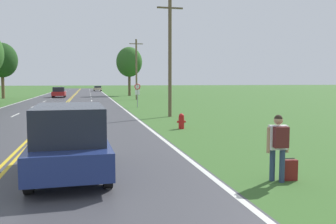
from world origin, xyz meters
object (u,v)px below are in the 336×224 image
object	(u,v)px
suitcase	(289,170)
tree_left_verge	(2,60)
traffic_sign	(137,89)
tree_right_cluster	(129,62)
fire_hydrant	(181,121)
car_dark_blue_suv_nearest	(70,139)
car_champagne_hatchback_mid_near	(98,88)
hitchhiker_person	(278,141)
car_red_sedan_approaching	(59,92)

from	to	relation	value
suitcase	tree_left_verge	distance (m)	49.71
traffic_sign	tree_right_cluster	xyz separation A→B (m)	(2.28, 26.74, 3.96)
fire_hydrant	suitcase	bearing A→B (deg)	-89.11
tree_left_verge	car_dark_blue_suv_nearest	distance (m)	46.52
car_champagne_hatchback_mid_near	hitchhiker_person	bearing A→B (deg)	-0.36
hitchhiker_person	tree_right_cluster	world-z (taller)	tree_right_cluster
hitchhiker_person	suitcase	world-z (taller)	hitchhiker_person
car_dark_blue_suv_nearest	suitcase	bearing A→B (deg)	71.18
hitchhiker_person	suitcase	size ratio (longest dim) A/B	2.91
car_red_sedan_approaching	car_champagne_hatchback_mid_near	bearing A→B (deg)	-11.71
fire_hydrant	car_dark_blue_suv_nearest	xyz separation A→B (m)	(-5.21, -8.29, 0.56)
traffic_sign	tree_left_verge	world-z (taller)	tree_left_verge
hitchhiker_person	traffic_sign	size ratio (longest dim) A/B	0.74
suitcase	tree_right_cluster	distance (m)	52.60
tree_left_verge	fire_hydrant	bearing A→B (deg)	-65.73
suitcase	tree_left_verge	xyz separation A→B (m)	(-16.67, 46.55, 5.14)
tree_right_cluster	car_champagne_hatchback_mid_near	xyz separation A→B (m)	(-4.57, 29.10, -4.95)
car_champagne_hatchback_mid_near	fire_hydrant	bearing A→B (deg)	0.01
tree_right_cluster	car_dark_blue_suv_nearest	world-z (taller)	tree_right_cluster
car_dark_blue_suv_nearest	tree_left_verge	bearing A→B (deg)	-167.68
car_dark_blue_suv_nearest	car_champagne_hatchback_mid_near	xyz separation A→B (m)	(2.76, 79.75, -0.27)
traffic_sign	car_dark_blue_suv_nearest	xyz separation A→B (m)	(-5.04, -23.91, -0.71)
suitcase	car_red_sedan_approaching	bearing A→B (deg)	16.23
fire_hydrant	car_red_sedan_approaching	bearing A→B (deg)	103.21
fire_hydrant	traffic_sign	distance (m)	15.68
fire_hydrant	car_red_sedan_approaching	world-z (taller)	car_red_sedan_approaching
fire_hydrant	tree_right_cluster	size ratio (longest dim) A/B	0.10
fire_hydrant	traffic_sign	size ratio (longest dim) A/B	0.36
fire_hydrant	car_dark_blue_suv_nearest	size ratio (longest dim) A/B	0.19
car_dark_blue_suv_nearest	car_champagne_hatchback_mid_near	world-z (taller)	car_dark_blue_suv_nearest
hitchhiker_person	car_champagne_hatchback_mid_near	size ratio (longest dim) A/B	0.43
hitchhiker_person	tree_left_verge	size ratio (longest dim) A/B	0.21
traffic_sign	car_red_sedan_approaching	size ratio (longest dim) A/B	0.49
suitcase	traffic_sign	size ratio (longest dim) A/B	0.25
hitchhiker_person	suitcase	distance (m)	0.84
tree_right_cluster	car_dark_blue_suv_nearest	bearing A→B (deg)	-98.23
tree_left_verge	car_champagne_hatchback_mid_near	world-z (taller)	tree_left_verge
fire_hydrant	car_champagne_hatchback_mid_near	distance (m)	71.51
traffic_sign	car_champagne_hatchback_mid_near	distance (m)	55.90
tree_right_cluster	car_red_sedan_approaching	bearing A→B (deg)	-161.34
fire_hydrant	car_champagne_hatchback_mid_near	xyz separation A→B (m)	(-2.45, 71.47, 0.29)
traffic_sign	hitchhiker_person	bearing A→B (deg)	-90.04
suitcase	car_red_sedan_approaching	xyz separation A→B (m)	(-9.21, 48.52, 0.53)
tree_left_verge	suitcase	bearing A→B (deg)	-70.30
suitcase	car_champagne_hatchback_mid_near	xyz separation A→B (m)	(-2.61, 81.39, 0.44)
car_red_sedan_approaching	car_champagne_hatchback_mid_near	size ratio (longest dim) A/B	1.16
suitcase	traffic_sign	distance (m)	25.59
tree_right_cluster	car_dark_blue_suv_nearest	distance (m)	51.39
hitchhiker_person	suitcase	xyz separation A→B (m)	(0.34, 0.07, -0.76)
suitcase	car_champagne_hatchback_mid_near	size ratio (longest dim) A/B	0.15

